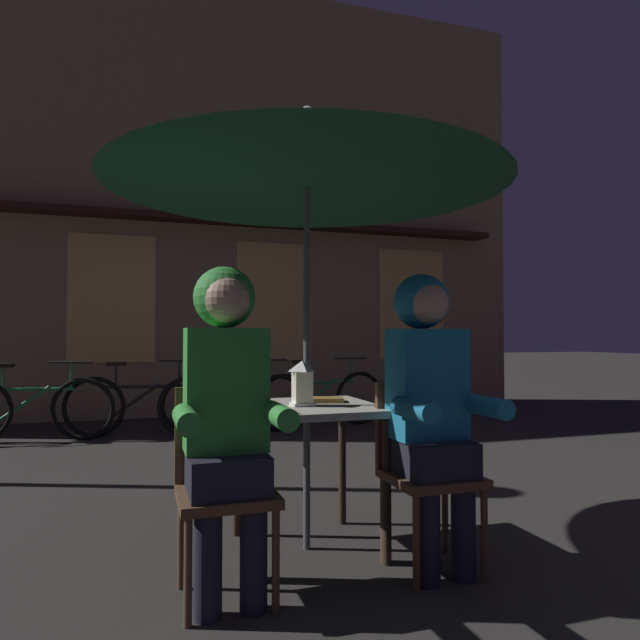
{
  "coord_description": "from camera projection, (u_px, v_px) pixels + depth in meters",
  "views": [
    {
      "loc": [
        -0.84,
        -2.8,
        1.09
      ],
      "look_at": [
        0.0,
        -0.22,
        1.17
      ],
      "focal_mm": 31.53,
      "sensor_mm": 36.0,
      "label": 1
    }
  ],
  "objects": [
    {
      "name": "book",
      "position": [
        325.0,
        400.0,
        3.03
      ],
      "size": [
        0.23,
        0.19,
        0.02
      ],
      "primitive_type": "cube",
      "rotation": [
        0.0,
        0.0,
        -0.28
      ],
      "color": "olive",
      "rests_on": "cafe_table"
    },
    {
      "name": "chair_right",
      "position": [
        424.0,
        462.0,
        2.7
      ],
      "size": [
        0.4,
        0.4,
        0.87
      ],
      "color": "#513823",
      "rests_on": "ground_plane"
    },
    {
      "name": "bicycle_second",
      "position": [
        31.0,
        408.0,
        5.85
      ],
      "size": [
        1.66,
        0.35,
        0.84
      ],
      "color": "black",
      "rests_on": "ground_plane"
    },
    {
      "name": "patio_umbrella",
      "position": [
        307.0,
        153.0,
        2.95
      ],
      "size": [
        2.1,
        2.1,
        2.31
      ],
      "color": "#4C4C51",
      "rests_on": "ground_plane"
    },
    {
      "name": "chair_left",
      "position": [
        224.0,
        477.0,
        2.41
      ],
      "size": [
        0.4,
        0.4,
        0.87
      ],
      "color": "#513823",
      "rests_on": "ground_plane"
    },
    {
      "name": "ground_plane",
      "position": [
        307.0,
        549.0,
        2.89
      ],
      "size": [
        60.0,
        60.0,
        0.0
      ],
      "primitive_type": "plane",
      "color": "#2D2B28"
    },
    {
      "name": "person_left_hooded",
      "position": [
        227.0,
        395.0,
        2.36
      ],
      "size": [
        0.45,
        0.56,
        1.4
      ],
      "color": "black",
      "rests_on": "ground_plane"
    },
    {
      "name": "cafe_table",
      "position": [
        307.0,
        424.0,
        2.91
      ],
      "size": [
        0.72,
        0.72,
        0.74
      ],
      "color": "#B2AD9E",
      "rests_on": "ground_plane"
    },
    {
      "name": "shopfront_building",
      "position": [
        195.0,
        198.0,
        8.09
      ],
      "size": [
        10.0,
        0.93,
        6.2
      ],
      "color": "#937A56",
      "rests_on": "ground_plane"
    },
    {
      "name": "bicycle_fourth",
      "position": [
        234.0,
        403.0,
        6.31
      ],
      "size": [
        1.68,
        0.09,
        0.84
      ],
      "color": "black",
      "rests_on": "ground_plane"
    },
    {
      "name": "person_right_hooded",
      "position": [
        429.0,
        389.0,
        2.66
      ],
      "size": [
        0.45,
        0.56,
        1.4
      ],
      "color": "black",
      "rests_on": "ground_plane"
    },
    {
      "name": "lantern",
      "position": [
        302.0,
        382.0,
        2.87
      ],
      "size": [
        0.11,
        0.11,
        0.23
      ],
      "color": "white",
      "rests_on": "cafe_table"
    },
    {
      "name": "bicycle_fifth",
      "position": [
        323.0,
        398.0,
        6.78
      ],
      "size": [
        1.67,
        0.27,
        0.84
      ],
      "color": "black",
      "rests_on": "ground_plane"
    },
    {
      "name": "bicycle_third",
      "position": [
        143.0,
        405.0,
        6.17
      ],
      "size": [
        1.67,
        0.27,
        0.84
      ],
      "color": "black",
      "rests_on": "ground_plane"
    }
  ]
}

